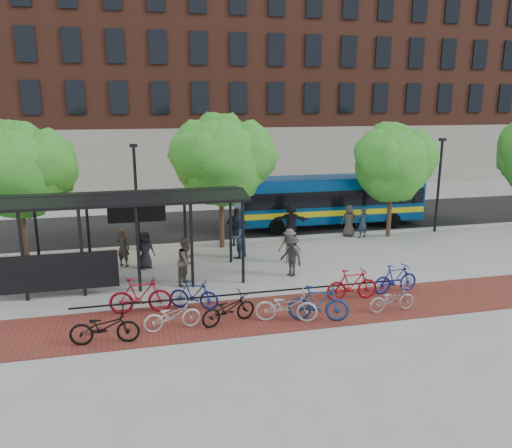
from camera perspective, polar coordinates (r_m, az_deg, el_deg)
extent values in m
plane|color=#9E9E99|center=(22.45, 5.10, -4.46)|extent=(160.00, 160.00, 0.00)
cube|color=black|center=(29.85, 0.31, 0.24)|extent=(160.00, 8.00, 0.01)
cube|color=#B7B7B2|center=(26.09, 2.37, -1.66)|extent=(160.00, 0.25, 0.12)
cube|color=maroon|center=(17.42, 3.96, -9.97)|extent=(24.00, 3.00, 0.01)
cube|color=black|center=(17.92, -0.93, -9.25)|extent=(12.00, 0.05, 0.95)
cube|color=brown|center=(49.25, 7.07, 17.20)|extent=(55.00, 14.00, 20.00)
cube|color=#7A664C|center=(61.43, -23.22, 20.25)|extent=(22.00, 22.00, 30.00)
cylinder|color=black|center=(19.59, -25.11, -3.44)|extent=(0.12, 0.12, 3.30)
cylinder|color=black|center=(22.14, -23.75, -1.41)|extent=(0.12, 0.12, 3.30)
cylinder|color=black|center=(19.26, -19.28, -3.17)|extent=(0.12, 0.12, 3.30)
cylinder|color=black|center=(21.85, -18.60, -1.15)|extent=(0.12, 0.12, 3.30)
cylinder|color=black|center=(19.13, -13.32, -2.87)|extent=(0.12, 0.12, 3.30)
cylinder|color=black|center=(21.74, -13.35, -0.86)|extent=(0.12, 0.12, 3.30)
cylinder|color=black|center=(19.21, -7.35, -2.53)|extent=(0.12, 0.12, 3.30)
cylinder|color=black|center=(21.81, -8.10, -0.57)|extent=(0.12, 0.12, 3.30)
cylinder|color=black|center=(19.50, -1.50, -2.17)|extent=(0.12, 0.12, 3.30)
cylinder|color=black|center=(22.06, -2.92, -0.28)|extent=(0.12, 0.12, 3.30)
cube|color=black|center=(19.54, -22.07, -5.18)|extent=(4.50, 0.08, 1.40)
cube|color=black|center=(19.38, -16.58, 2.63)|extent=(10.60, 1.65, 0.29)
cube|color=black|center=(20.76, -16.38, 3.35)|extent=(10.60, 1.65, 0.29)
cube|color=black|center=(21.52, -16.22, 2.63)|extent=(9.00, 0.10, 0.40)
cube|color=black|center=(21.66, -13.46, 1.12)|extent=(2.40, 0.12, 0.70)
cube|color=#FF7200|center=(21.74, -13.46, 1.17)|extent=(2.20, 0.02, 0.55)
cylinder|color=#382619|center=(24.78, -24.94, -1.10)|extent=(0.24, 0.24, 2.38)
sphere|color=#31761F|center=(24.27, -25.61, 5.28)|extent=(4.00, 4.00, 4.00)
sphere|color=#31761F|center=(24.24, -23.27, 6.22)|extent=(3.20, 3.20, 3.20)
sphere|color=#31761F|center=(24.56, -25.38, 7.27)|extent=(2.80, 2.80, 2.80)
cylinder|color=#382619|center=(24.50, -3.94, 0.19)|extent=(0.24, 0.24, 2.52)
sphere|color=#31761F|center=(23.98, -4.06, 7.04)|extent=(4.20, 4.20, 4.20)
sphere|color=#31761F|center=(24.33, -1.68, 7.87)|extent=(3.36, 3.36, 3.36)
sphere|color=#31761F|center=(23.52, -6.00, 7.84)|extent=(3.15, 3.15, 3.15)
sphere|color=#31761F|center=(24.31, -4.01, 9.02)|extent=(2.94, 2.94, 2.94)
cylinder|color=#382619|center=(27.40, 14.97, 0.95)|extent=(0.24, 0.24, 2.27)
sphere|color=#31761F|center=(26.96, 15.32, 6.47)|extent=(3.80, 3.80, 3.80)
sphere|color=#31761F|center=(27.56, 16.92, 7.14)|extent=(3.04, 3.04, 3.04)
sphere|color=#31761F|center=(26.29, 14.22, 7.24)|extent=(2.85, 2.85, 2.85)
sphere|color=#31761F|center=(27.27, 15.22, 8.25)|extent=(2.66, 2.66, 2.66)
cylinder|color=black|center=(24.24, -13.49, 2.69)|extent=(0.14, 0.14, 5.00)
cube|color=black|center=(23.89, -13.83, 8.70)|extent=(0.35, 0.20, 0.15)
cylinder|color=black|center=(28.92, 20.13, 3.99)|extent=(0.14, 0.14, 5.00)
cube|color=black|center=(28.63, 20.56, 9.02)|extent=(0.35, 0.20, 0.15)
cube|color=navy|center=(28.82, 8.42, 2.89)|extent=(10.72, 2.46, 2.45)
cube|color=black|center=(28.79, 8.43, 3.28)|extent=(10.50, 2.50, 0.89)
cube|color=yellow|center=(28.94, 8.38, 1.72)|extent=(10.61, 2.51, 0.31)
cube|color=navy|center=(28.63, 8.50, 5.21)|extent=(10.50, 2.23, 0.16)
cylinder|color=black|center=(26.98, 2.39, -0.33)|extent=(0.86, 0.26, 0.85)
cylinder|color=black|center=(29.16, 1.23, 0.76)|extent=(0.86, 0.26, 0.85)
cylinder|color=black|center=(29.43, 15.37, 0.38)|extent=(0.86, 0.26, 0.85)
cylinder|color=black|center=(31.44, 13.44, 1.34)|extent=(0.86, 0.26, 0.85)
imported|color=black|center=(15.73, -16.92, -11.19)|extent=(2.08, 0.84, 1.07)
imported|color=maroon|center=(17.50, -13.06, -7.97)|extent=(2.14, 0.74, 1.26)
imported|color=#B6B6B8|center=(16.17, -9.55, -10.25)|extent=(1.89, 0.88, 0.96)
imported|color=navy|center=(17.57, -7.11, -7.99)|extent=(1.81, 1.15, 1.05)
imported|color=black|center=(16.39, -3.17, -9.65)|extent=(2.03, 1.24, 1.01)
imported|color=#AAAAAC|center=(16.52, 3.49, -9.33)|extent=(2.16, 1.25, 1.07)
imported|color=navy|center=(16.64, 7.14, -8.98)|extent=(2.09, 1.18, 1.21)
imported|color=maroon|center=(18.50, 10.92, -6.80)|extent=(1.95, 0.57, 1.17)
imported|color=gray|center=(17.89, 15.27, -8.27)|extent=(1.73, 0.69, 0.89)
imported|color=navy|center=(19.55, 15.65, -6.03)|extent=(1.89, 0.71, 1.11)
imported|color=black|center=(21.99, -12.55, -2.93)|extent=(0.93, 0.78, 1.61)
imported|color=#38322D|center=(22.48, -14.96, -2.58)|extent=(0.75, 0.69, 1.71)
imported|color=#21344D|center=(22.86, -2.11, -1.54)|extent=(1.19, 1.17, 1.93)
imported|color=brown|center=(22.25, 3.84, -2.50)|extent=(1.10, 0.76, 1.56)
imported|color=#242424|center=(24.87, -2.27, -0.30)|extent=(1.19, 0.67, 1.91)
imported|color=black|center=(25.87, 4.02, 0.31)|extent=(1.93, 1.08, 1.98)
imported|color=#3E3832|center=(27.02, 10.61, 0.38)|extent=(0.99, 0.87, 1.70)
imported|color=#1D3044|center=(26.84, 12.07, 0.19)|extent=(0.71, 0.58, 1.67)
imported|color=#4C4138|center=(19.74, -7.91, -4.21)|extent=(1.11, 1.17, 1.91)
imported|color=#282828|center=(20.56, 4.04, -3.67)|extent=(1.09, 1.27, 1.71)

